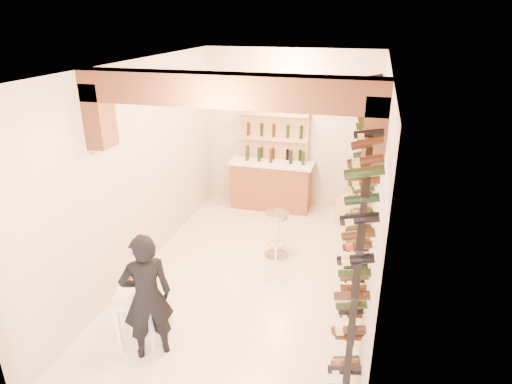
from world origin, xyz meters
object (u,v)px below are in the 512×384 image
at_px(wine_rack, 360,194).
at_px(person, 147,297).
at_px(tasting_table, 136,305).
at_px(white_stool, 157,316).
at_px(crate_lower, 350,219).
at_px(back_counter, 271,184).
at_px(chrome_barstool, 277,231).

relative_size(wine_rack, person, 3.58).
height_order(tasting_table, white_stool, tasting_table).
distance_m(tasting_table, white_stool, 0.45).
bearing_deg(crate_lower, back_counter, 164.99).
xyz_separation_m(white_stool, person, (0.12, -0.38, 0.59)).
relative_size(wine_rack, tasting_table, 6.95).
height_order(white_stool, person, person).
distance_m(back_counter, tasting_table, 4.47).
bearing_deg(wine_rack, person, -139.70).
bearing_deg(tasting_table, white_stool, 43.02).
xyz_separation_m(wine_rack, white_stool, (-2.36, -1.51, -1.34)).
height_order(chrome_barstool, crate_lower, chrome_barstool).
bearing_deg(crate_lower, tasting_table, -120.23).
bearing_deg(crate_lower, person, -116.89).
distance_m(person, chrome_barstool, 2.79).
bearing_deg(wine_rack, tasting_table, -144.36).
bearing_deg(back_counter, person, -95.11).
xyz_separation_m(tasting_table, person, (0.24, -0.12, 0.24)).
xyz_separation_m(wine_rack, back_counter, (-1.83, 2.65, -1.02)).
bearing_deg(wine_rack, chrome_barstool, 151.23).
height_order(tasting_table, crate_lower, tasting_table).
bearing_deg(back_counter, chrome_barstool, -74.27).
distance_m(wine_rack, white_stool, 3.10).
height_order(white_stool, crate_lower, white_stool).
height_order(person, crate_lower, person).
bearing_deg(white_stool, crate_lower, 59.41).
bearing_deg(wine_rack, white_stool, -147.27).
distance_m(tasting_table, chrome_barstool, 2.75).
bearing_deg(chrome_barstool, person, -110.13).
xyz_separation_m(person, chrome_barstool, (0.95, 2.60, -0.33)).
bearing_deg(wine_rack, back_counter, 124.66).
bearing_deg(tasting_table, back_counter, 59.51).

